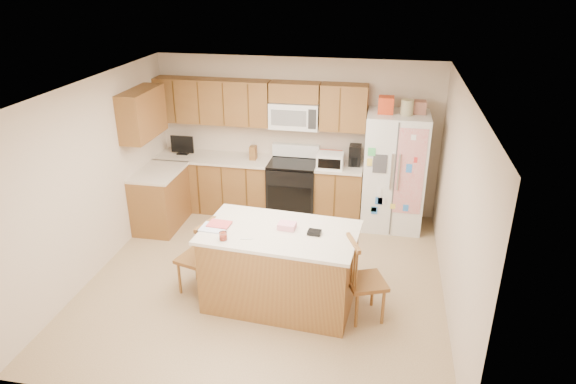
% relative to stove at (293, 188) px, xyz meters
% --- Properties ---
extents(ground, '(4.50, 4.50, 0.00)m').
position_rel_stove_xyz_m(ground, '(0.00, -1.94, -0.47)').
color(ground, olive).
rests_on(ground, ground).
extents(room_shell, '(4.60, 4.60, 2.52)m').
position_rel_stove_xyz_m(room_shell, '(0.00, -1.94, 0.97)').
color(room_shell, beige).
rests_on(room_shell, ground).
extents(cabinetry, '(3.36, 1.56, 2.15)m').
position_rel_stove_xyz_m(cabinetry, '(-0.98, -0.15, 0.44)').
color(cabinetry, olive).
rests_on(cabinetry, ground).
extents(stove, '(0.76, 0.65, 1.13)m').
position_rel_stove_xyz_m(stove, '(0.00, 0.00, 0.00)').
color(stove, black).
rests_on(stove, ground).
extents(refrigerator, '(0.90, 0.79, 2.04)m').
position_rel_stove_xyz_m(refrigerator, '(1.57, -0.06, 0.45)').
color(refrigerator, white).
rests_on(refrigerator, ground).
extents(island, '(1.86, 1.17, 1.07)m').
position_rel_stove_xyz_m(island, '(0.28, -2.39, 0.02)').
color(island, olive).
rests_on(island, ground).
extents(windsor_chair_left, '(0.51, 0.52, 0.99)m').
position_rel_stove_xyz_m(windsor_chair_left, '(-0.76, -2.34, -0.01)').
color(windsor_chair_left, olive).
rests_on(windsor_chair_left, ground).
extents(windsor_chair_back, '(0.47, 0.46, 0.93)m').
position_rel_stove_xyz_m(windsor_chair_back, '(0.23, -1.78, -0.03)').
color(windsor_chair_back, olive).
rests_on(windsor_chair_back, ground).
extents(windsor_chair_right, '(0.55, 0.56, 1.01)m').
position_rel_stove_xyz_m(windsor_chair_right, '(1.27, -2.49, 0.00)').
color(windsor_chair_right, olive).
rests_on(windsor_chair_right, ground).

